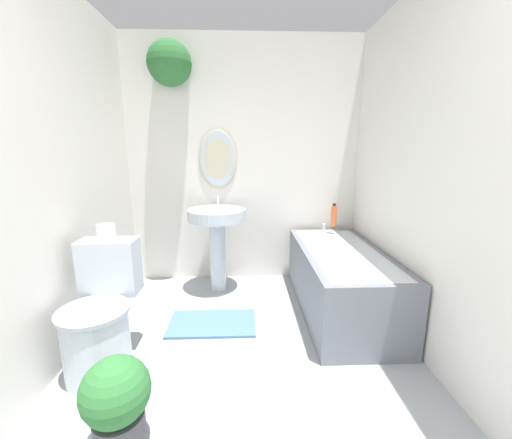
{
  "coord_description": "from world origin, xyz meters",
  "views": [
    {
      "loc": [
        0.0,
        -0.3,
        1.33
      ],
      "look_at": [
        0.08,
        1.78,
        0.87
      ],
      "focal_mm": 22.0,
      "sensor_mm": 36.0,
      "label": 1
    }
  ],
  "objects_px": {
    "toilet": "(100,320)",
    "toilet_paper_roll": "(106,232)",
    "bathtub": "(340,279)",
    "potted_plant": "(116,401)",
    "pedestal_sink": "(217,229)",
    "shampoo_bottle": "(333,216)"
  },
  "relations": [
    {
      "from": "potted_plant",
      "to": "toilet_paper_roll",
      "type": "xyz_separation_m",
      "value": [
        -0.31,
        0.77,
        0.57
      ]
    },
    {
      "from": "toilet_paper_roll",
      "to": "pedestal_sink",
      "type": "bearing_deg",
      "value": 55.44
    },
    {
      "from": "pedestal_sink",
      "to": "bathtub",
      "type": "xyz_separation_m",
      "value": [
        1.05,
        -0.45,
        -0.33
      ]
    },
    {
      "from": "toilet",
      "to": "shampoo_bottle",
      "type": "bearing_deg",
      "value": 34.1
    },
    {
      "from": "toilet",
      "to": "shampoo_bottle",
      "type": "distance_m",
      "value": 2.14
    },
    {
      "from": "bathtub",
      "to": "potted_plant",
      "type": "distance_m",
      "value": 1.83
    },
    {
      "from": "shampoo_bottle",
      "to": "toilet_paper_roll",
      "type": "relative_size",
      "value": 2.0
    },
    {
      "from": "bathtub",
      "to": "toilet_paper_roll",
      "type": "xyz_separation_m",
      "value": [
        -1.68,
        -0.45,
        0.54
      ]
    },
    {
      "from": "shampoo_bottle",
      "to": "potted_plant",
      "type": "bearing_deg",
      "value": -129.37
    },
    {
      "from": "shampoo_bottle",
      "to": "toilet_paper_roll",
      "type": "bearing_deg",
      "value": -150.61
    },
    {
      "from": "potted_plant",
      "to": "toilet_paper_roll",
      "type": "relative_size",
      "value": 4.11
    },
    {
      "from": "pedestal_sink",
      "to": "bathtub",
      "type": "distance_m",
      "value": 1.19
    },
    {
      "from": "bathtub",
      "to": "pedestal_sink",
      "type": "bearing_deg",
      "value": 156.97
    },
    {
      "from": "pedestal_sink",
      "to": "toilet_paper_roll",
      "type": "height_order",
      "value": "pedestal_sink"
    },
    {
      "from": "pedestal_sink",
      "to": "shampoo_bottle",
      "type": "relative_size",
      "value": 4.06
    },
    {
      "from": "toilet",
      "to": "toilet_paper_roll",
      "type": "distance_m",
      "value": 0.54
    },
    {
      "from": "bathtub",
      "to": "potted_plant",
      "type": "relative_size",
      "value": 3.13
    },
    {
      "from": "bathtub",
      "to": "toilet_paper_roll",
      "type": "bearing_deg",
      "value": -164.83
    },
    {
      "from": "pedestal_sink",
      "to": "potted_plant",
      "type": "height_order",
      "value": "pedestal_sink"
    },
    {
      "from": "bathtub",
      "to": "shampoo_bottle",
      "type": "xyz_separation_m",
      "value": [
        0.07,
        0.53,
        0.43
      ]
    },
    {
      "from": "shampoo_bottle",
      "to": "potted_plant",
      "type": "xyz_separation_m",
      "value": [
        -1.44,
        -1.75,
        -0.46
      ]
    },
    {
      "from": "toilet",
      "to": "pedestal_sink",
      "type": "distance_m",
      "value": 1.3
    }
  ]
}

